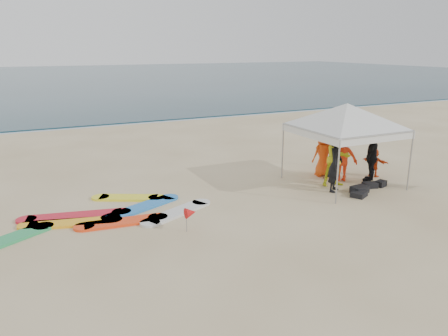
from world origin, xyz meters
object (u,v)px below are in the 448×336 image
(person_yellow, at_px, (338,158))
(marker_pennant, at_px, (191,213))
(person_black_a, at_px, (335,164))
(person_orange_b, at_px, (323,154))
(person_black_b, at_px, (372,157))
(person_orange_a, at_px, (342,156))
(canopy_tent, at_px, (348,104))
(surfboard_spread, at_px, (105,216))
(person_seated, at_px, (374,163))

(person_yellow, xyz_separation_m, marker_pennant, (-5.79, -1.36, -0.46))
(person_black_a, height_order, person_orange_b, person_black_a)
(person_black_b, distance_m, marker_pennant, 7.36)
(person_black_a, xyz_separation_m, person_yellow, (0.42, 0.40, 0.06))
(person_yellow, relative_size, marker_pennant, 3.00)
(person_orange_a, bearing_deg, canopy_tent, 77.19)
(person_orange_a, bearing_deg, surfboard_spread, 22.54)
(person_black_a, bearing_deg, surfboard_spread, 134.05)
(person_black_a, height_order, person_orange_a, person_black_a)
(canopy_tent, bearing_deg, person_orange_b, 89.52)
(person_black_a, distance_m, person_black_b, 1.89)
(person_orange_a, relative_size, person_seated, 1.69)
(person_seated, bearing_deg, person_black_b, 103.87)
(person_black_b, bearing_deg, canopy_tent, -40.22)
(marker_pennant, bearing_deg, surfboard_spread, 134.12)
(person_orange_a, bearing_deg, person_black_b, 173.38)
(person_orange_b, height_order, person_seated, person_orange_b)
(canopy_tent, distance_m, surfboard_spread, 8.40)
(person_orange_a, relative_size, person_orange_b, 1.07)
(person_black_a, distance_m, person_orange_b, 1.76)
(person_yellow, xyz_separation_m, person_orange_b, (0.34, 1.18, -0.15))
(surfboard_spread, bearing_deg, person_orange_b, 4.83)
(person_orange_a, xyz_separation_m, person_orange_b, (-0.23, 0.75, -0.06))
(person_black_b, relative_size, marker_pennant, 2.71)
(person_black_a, height_order, person_black_b, person_black_a)
(person_orange_b, relative_size, person_seated, 1.58)
(canopy_tent, bearing_deg, marker_pennant, -166.58)
(person_orange_a, xyz_separation_m, canopy_tent, (-0.24, -0.33, 1.88))
(canopy_tent, relative_size, marker_pennant, 6.55)
(person_yellow, xyz_separation_m, surfboard_spread, (-7.60, 0.51, -0.92))
(person_orange_a, relative_size, canopy_tent, 0.41)
(surfboard_spread, bearing_deg, person_seated, -1.19)
(person_yellow, distance_m, surfboard_spread, 7.68)
(person_black_a, relative_size, marker_pennant, 2.81)
(person_orange_b, distance_m, canopy_tent, 2.22)
(person_yellow, distance_m, person_seated, 2.04)
(person_orange_a, distance_m, marker_pennant, 6.62)
(person_black_a, xyz_separation_m, person_seated, (2.38, 0.71, -0.39))
(person_orange_a, distance_m, person_orange_b, 0.79)
(person_black_a, xyz_separation_m, person_black_b, (1.86, 0.34, -0.03))
(person_black_a, distance_m, surfboard_spread, 7.29)
(person_orange_b, relative_size, marker_pennant, 2.53)
(person_seated, xyz_separation_m, canopy_tent, (-1.63, -0.21, 2.23))
(canopy_tent, bearing_deg, person_seated, 7.47)
(canopy_tent, bearing_deg, surfboard_spread, 177.02)
(person_orange_b, bearing_deg, person_orange_a, 111.46)
(person_yellow, relative_size, person_seated, 1.87)
(person_yellow, xyz_separation_m, person_black_b, (1.44, -0.06, -0.09))
(person_yellow, distance_m, marker_pennant, 5.96)
(canopy_tent, bearing_deg, person_black_b, -8.28)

